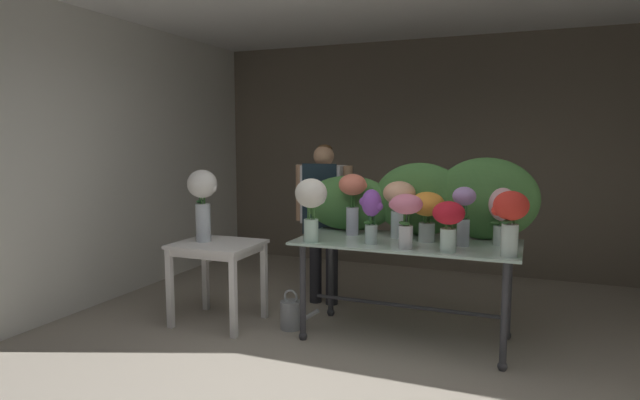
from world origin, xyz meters
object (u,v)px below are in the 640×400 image
(florist, at_px, (323,207))
(vase_ivory_lilies, at_px, (311,200))
(vase_coral_tulips, at_px, (353,195))
(vase_lilac_ranunculus, at_px, (464,211))
(side_table_white, at_px, (218,254))
(vase_scarlet_peonies, at_px, (511,215))
(display_table_glass, at_px, (407,258))
(vase_blush_hydrangea, at_px, (503,212))
(vase_violet_freesia, at_px, (371,212))
(vase_white_roses_tall, at_px, (202,197))
(watering_can, at_px, (291,314))
(vase_peach_roses, at_px, (399,202))
(vase_rosy_anemones, at_px, (406,212))
(vase_sunset_snapdragons, at_px, (428,210))
(vase_crimson_dahlias, at_px, (449,220))

(florist, bearing_deg, vase_ivory_lilies, -74.07)
(vase_coral_tulips, bearing_deg, vase_lilac_ranunculus, -8.24)
(side_table_white, relative_size, vase_scarlet_peonies, 1.58)
(display_table_glass, height_order, vase_lilac_ranunculus, vase_lilac_ranunculus)
(vase_blush_hydrangea, relative_size, vase_violet_freesia, 1.04)
(vase_coral_tulips, bearing_deg, vase_white_roses_tall, -165.57)
(side_table_white, height_order, watering_can, side_table_white)
(vase_lilac_ranunculus, distance_m, vase_peach_roses, 0.55)
(vase_violet_freesia, distance_m, vase_rosy_anemones, 0.30)
(vase_sunset_snapdragons, bearing_deg, vase_ivory_lilies, -157.95)
(florist, xyz_separation_m, vase_blush_hydrangea, (1.67, -0.53, 0.11))
(vase_lilac_ranunculus, height_order, vase_rosy_anemones, vase_lilac_ranunculus)
(vase_peach_roses, bearing_deg, display_table_glass, -51.64)
(vase_sunset_snapdragons, height_order, vase_violet_freesia, vase_violet_freesia)
(vase_blush_hydrangea, distance_m, vase_scarlet_peonies, 0.40)
(side_table_white, relative_size, vase_coral_tulips, 1.39)
(display_table_glass, bearing_deg, vase_ivory_lilies, -155.66)
(florist, xyz_separation_m, vase_violet_freesia, (0.73, -0.85, 0.10))
(vase_ivory_lilies, relative_size, vase_blush_hydrangea, 1.14)
(side_table_white, xyz_separation_m, vase_scarlet_peonies, (2.40, -0.06, 0.48))
(florist, height_order, vase_ivory_lilies, florist)
(vase_ivory_lilies, height_order, vase_crimson_dahlias, vase_ivory_lilies)
(vase_coral_tulips, bearing_deg, vase_violet_freesia, -50.53)
(display_table_glass, relative_size, vase_lilac_ranunculus, 3.84)
(vase_lilac_ranunculus, xyz_separation_m, vase_sunset_snapdragons, (-0.28, 0.06, -0.02))
(vase_crimson_dahlias, bearing_deg, florist, 145.03)
(florist, distance_m, vase_crimson_dahlias, 1.62)
(vase_sunset_snapdragons, xyz_separation_m, vase_white_roses_tall, (-1.92, -0.26, 0.05))
(vase_coral_tulips, distance_m, vase_crimson_dahlias, 0.94)
(vase_ivory_lilies, bearing_deg, vase_blush_hydrangea, 16.64)
(display_table_glass, height_order, vase_blush_hydrangea, vase_blush_hydrangea)
(side_table_white, height_order, florist, florist)
(vase_sunset_snapdragons, relative_size, watering_can, 1.13)
(vase_crimson_dahlias, xyz_separation_m, vase_white_roses_tall, (-2.13, 0.07, 0.08))
(vase_blush_hydrangea, xyz_separation_m, vase_violet_freesia, (-0.94, -0.32, -0.01))
(vase_ivory_lilies, height_order, vase_blush_hydrangea, vase_ivory_lilies)
(vase_violet_freesia, xyz_separation_m, vase_rosy_anemones, (0.29, -0.08, 0.02))
(vase_blush_hydrangea, height_order, vase_violet_freesia, vase_blush_hydrangea)
(vase_coral_tulips, distance_m, vase_scarlet_peonies, 1.33)
(vase_ivory_lilies, bearing_deg, vase_rosy_anemones, 1.36)
(side_table_white, relative_size, vase_blush_hydrangea, 1.63)
(vase_white_roses_tall, bearing_deg, display_table_glass, 7.41)
(vase_white_roses_tall, bearing_deg, vase_violet_freesia, 0.67)
(vase_lilac_ranunculus, height_order, vase_crimson_dahlias, vase_lilac_ranunculus)
(side_table_white, xyz_separation_m, vase_ivory_lilies, (0.92, -0.08, 0.52))
(vase_crimson_dahlias, bearing_deg, vase_ivory_lilies, -178.94)
(vase_ivory_lilies, distance_m, vase_sunset_snapdragons, 0.92)
(side_table_white, height_order, vase_coral_tulips, vase_coral_tulips)
(florist, distance_m, watering_can, 1.13)
(vase_lilac_ranunculus, height_order, vase_peach_roses, vase_peach_roses)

